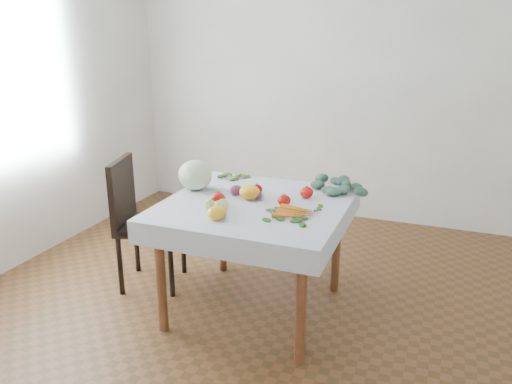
% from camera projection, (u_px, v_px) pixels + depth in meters
% --- Properties ---
extents(ground, '(4.00, 4.00, 0.00)m').
position_uv_depth(ground, '(255.00, 308.00, 3.36)').
color(ground, brown).
extents(back_wall, '(4.00, 0.04, 2.70)m').
position_uv_depth(back_wall, '(332.00, 79.00, 4.72)').
color(back_wall, white).
rests_on(back_wall, ground).
extents(left_wall, '(0.04, 4.00, 2.70)m').
position_uv_depth(left_wall, '(0.00, 93.00, 3.64)').
color(left_wall, white).
rests_on(left_wall, ground).
extents(table, '(1.00, 1.00, 0.75)m').
position_uv_depth(table, '(255.00, 218.00, 3.16)').
color(table, brown).
rests_on(table, ground).
extents(tablecloth, '(1.12, 1.12, 0.01)m').
position_uv_depth(tablecloth, '(255.00, 203.00, 3.13)').
color(tablecloth, white).
rests_on(tablecloth, table).
extents(chair, '(0.53, 0.53, 0.94)m').
position_uv_depth(chair, '(138.00, 214.00, 3.55)').
color(chair, black).
rests_on(chair, ground).
extents(cabbage, '(0.29, 0.29, 0.20)m').
position_uv_depth(cabbage, '(195.00, 175.00, 3.35)').
color(cabbage, '#DFF5CD').
rests_on(cabbage, tablecloth).
extents(tomato_a, '(0.09, 0.09, 0.06)m').
position_uv_depth(tomato_a, '(257.00, 189.00, 3.29)').
color(tomato_a, red).
rests_on(tomato_a, tablecloth).
extents(tomato_b, '(0.09, 0.09, 0.07)m').
position_uv_depth(tomato_b, '(307.00, 193.00, 3.20)').
color(tomato_b, red).
rests_on(tomato_b, tablecloth).
extents(tomato_c, '(0.09, 0.09, 0.08)m').
position_uv_depth(tomato_c, '(218.00, 199.00, 3.07)').
color(tomato_c, red).
rests_on(tomato_c, tablecloth).
extents(tomato_d, '(0.10, 0.10, 0.07)m').
position_uv_depth(tomato_d, '(284.00, 200.00, 3.06)').
color(tomato_d, red).
rests_on(tomato_d, tablecloth).
extents(heirloom_back, '(0.17, 0.17, 0.09)m').
position_uv_depth(heirloom_back, '(250.00, 192.00, 3.18)').
color(heirloom_back, yellow).
rests_on(heirloom_back, tablecloth).
extents(heirloom_front, '(0.15, 0.15, 0.08)m').
position_uv_depth(heirloom_front, '(217.00, 213.00, 2.84)').
color(heirloom_front, yellow).
rests_on(heirloom_front, tablecloth).
extents(onion_a, '(0.10, 0.10, 0.07)m').
position_uv_depth(onion_a, '(236.00, 190.00, 3.26)').
color(onion_a, '#52173C').
rests_on(onion_a, tablecloth).
extents(onion_b, '(0.08, 0.08, 0.06)m').
position_uv_depth(onion_b, '(257.00, 195.00, 3.18)').
color(onion_b, '#52173C').
rests_on(onion_b, tablecloth).
extents(tomatillo_cluster, '(0.17, 0.12, 0.05)m').
position_uv_depth(tomatillo_cluster, '(213.00, 207.00, 2.97)').
color(tomatillo_cluster, '#A8C571').
rests_on(tomatillo_cluster, tablecloth).
extents(carrot_bunch, '(0.23, 0.21, 0.03)m').
position_uv_depth(carrot_bunch, '(296.00, 212.00, 2.91)').
color(carrot_bunch, orange).
rests_on(carrot_bunch, tablecloth).
extents(kale_bunch, '(0.36, 0.34, 0.05)m').
position_uv_depth(kale_bunch, '(340.00, 186.00, 3.37)').
color(kale_bunch, '#355747').
rests_on(kale_bunch, tablecloth).
extents(basil_bunch, '(0.28, 0.24, 0.01)m').
position_uv_depth(basil_bunch, '(289.00, 216.00, 2.88)').
color(basil_bunch, '#24571B').
rests_on(basil_bunch, tablecloth).
extents(dill_bunch, '(0.21, 0.16, 0.02)m').
position_uv_depth(dill_bunch, '(233.00, 176.00, 3.65)').
color(dill_bunch, '#5D843C').
rests_on(dill_bunch, tablecloth).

